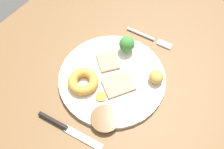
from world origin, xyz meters
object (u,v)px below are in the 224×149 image
Objects in this scene: dinner_plate at (112,78)px; carrot_coin_front at (101,97)px; yorkshire_pudding at (83,81)px; meat_slice_under at (119,84)px; broccoli_floret at (127,44)px; fork at (150,38)px; roast_potato_left at (156,77)px; meat_slice_main at (108,61)px; knife at (64,127)px.

carrot_coin_front is at bearing 10.17° from dinner_plate.
dinner_plate is 3.57× the size of yorkshire_pudding.
meat_slice_under is 5.89cm from carrot_coin_front.
fork is at bearing 160.02° from broccoli_floret.
roast_potato_left reaches higher than fork.
fork is at bearing 161.59° from meat_slice_main.
broccoli_floret is 28.86cm from knife.
carrot_coin_front is 17.44cm from broccoli_floret.
dinner_plate reaches higher than knife.
yorkshire_pudding is (6.32, -5.03, 2.00)cm from dinner_plate.
broccoli_floret is 0.28× the size of knife.
meat_slice_under is 1.89× the size of roast_potato_left.
meat_slice_under is 0.97× the size of yorkshire_pudding.
knife is (11.62, -2.99, -1.22)cm from carrot_coin_front.
carrot_coin_front is (6.92, 1.24, 0.98)cm from dinner_plate.
dinner_plate is 10.81cm from broccoli_floret.
fork is at bearing -175.74° from meat_slice_under.
carrot_coin_front is (12.73, -9.25, -1.38)cm from roast_potato_left.
broccoli_floret is (-11.39, -4.77, 2.40)cm from meat_slice_under.
yorkshire_pudding is 0.54× the size of fork.
meat_slice_main is at bearing -154.20° from carrot_coin_front.
dinner_plate is 3.49cm from meat_slice_under.
roast_potato_left is (-5.81, 10.49, 2.36)cm from dinner_plate.
meat_slice_under is at bearing 162.15° from carrot_coin_front.
meat_slice_under is at bearing 55.60° from meat_slice_main.
yorkshire_pudding reaches higher than fork.
carrot_coin_front is at bearing 9.89° from broccoli_floret.
dinner_plate is 8.32cm from yorkshire_pudding.
carrot_coin_front reaches higher than fork.
meat_slice_under is at bearing -89.83° from fork.
roast_potato_left is 12.99cm from broccoli_floret.
knife is at bearing -0.06° from broccoli_floret.
meat_slice_main is at bearing -124.40° from meat_slice_under.
dinner_plate is 12.22cm from roast_potato_left.
broccoli_floret reaches higher than carrot_coin_front.
meat_slice_main is 7.46cm from broccoli_floret.
broccoli_floret reaches higher than yorkshire_pudding.
fork is at bearing -145.87° from roast_potato_left.
fork is at bearing 165.49° from yorkshire_pudding.
fork is at bearing 78.84° from knife.
fork is 0.83× the size of knife.
dinner_plate is at bearing 78.43° from knife.
roast_potato_left is at bearing 100.01° from meat_slice_main.
knife is (12.22, 3.27, -2.25)cm from yorkshire_pudding.
roast_potato_left reaches higher than meat_slice_under.
carrot_coin_front is 0.15× the size of knife.
meat_slice_under is 20.44cm from fork.
meat_slice_main is 0.42× the size of fork.
dinner_plate is 1.60× the size of knife.
carrot_coin_front is 0.55× the size of broccoli_floret.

